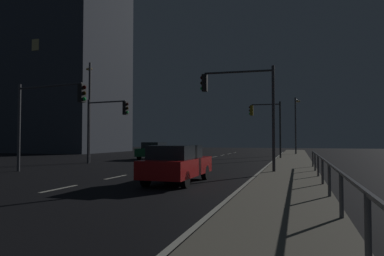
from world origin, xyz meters
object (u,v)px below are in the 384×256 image
at_px(traffic_light_mid_right, 106,118).
at_px(street_lamp_corner, 296,119).
at_px(traffic_light_mid_left, 241,98).
at_px(building_distant, 45,48).
at_px(traffic_light_near_left, 266,119).
at_px(street_lamp_across_street, 89,104).
at_px(car_oncoming, 154,150).
at_px(traffic_light_near_right, 48,107).
at_px(car, 177,163).

xyz_separation_m(traffic_light_mid_right, street_lamp_corner, (13.43, 19.61, 0.77)).
distance_m(traffic_light_mid_left, building_distant, 43.27).
height_order(traffic_light_near_left, street_lamp_across_street, street_lamp_across_street).
distance_m(street_lamp_corner, street_lamp_across_street, 24.20).
xyz_separation_m(traffic_light_mid_left, street_lamp_corner, (2.73, 23.42, 0.12)).
distance_m(car_oncoming, traffic_light_near_right, 13.79).
xyz_separation_m(car, traffic_light_near_left, (2.09, 18.35, 2.91)).
xyz_separation_m(traffic_light_near_right, building_distant, (-23.96, 26.77, 12.36)).
bearing_deg(building_distant, street_lamp_across_street, -41.74).
bearing_deg(car, traffic_light_mid_right, 135.68).
xyz_separation_m(traffic_light_mid_left, building_distant, (-34.10, 23.85, 11.86)).
xyz_separation_m(traffic_light_mid_left, traffic_light_mid_right, (-10.70, 3.81, -0.65)).
distance_m(car, traffic_light_near_right, 8.84).
relative_size(traffic_light_near_left, street_lamp_across_street, 0.65).
distance_m(traffic_light_mid_left, street_lamp_corner, 23.58).
bearing_deg(traffic_light_near_left, building_distant, 163.33).
relative_size(traffic_light_mid_left, traffic_light_near_left, 1.08).
bearing_deg(traffic_light_mid_left, street_lamp_across_street, 158.93).
xyz_separation_m(traffic_light_mid_right, building_distant, (-23.39, 20.04, 12.52)).
distance_m(car, street_lamp_corner, 28.75).
xyz_separation_m(traffic_light_mid_left, traffic_light_near_left, (0.15, 13.60, -0.34)).
bearing_deg(building_distant, traffic_light_near_left, -16.67).
relative_size(traffic_light_mid_right, street_lamp_across_street, 0.61).
relative_size(traffic_light_near_right, building_distant, 0.16).
relative_size(car_oncoming, street_lamp_corner, 0.68).
bearing_deg(building_distant, traffic_light_near_right, -48.18).
distance_m(car_oncoming, building_distant, 31.49).
distance_m(car, building_distant, 45.62).
bearing_deg(car_oncoming, traffic_light_mid_right, -97.08).
bearing_deg(street_lamp_across_street, traffic_light_near_right, -70.41).
height_order(traffic_light_mid_left, building_distant, building_distant).
relative_size(car, street_lamp_across_street, 0.56).
bearing_deg(car, street_lamp_across_street, 138.52).
height_order(car_oncoming, traffic_light_near_right, traffic_light_near_right).
bearing_deg(traffic_light_mid_left, traffic_light_mid_right, 160.40).
distance_m(traffic_light_mid_left, traffic_light_near_right, 10.56).
xyz_separation_m(traffic_light_mid_left, street_lamp_across_street, (-12.95, 4.99, 0.62)).
height_order(street_lamp_corner, street_lamp_across_street, street_lamp_across_street).
height_order(traffic_light_mid_right, street_lamp_corner, street_lamp_corner).
bearing_deg(traffic_light_mid_right, street_lamp_across_street, 152.36).
bearing_deg(street_lamp_corner, car, -99.40).
bearing_deg(street_lamp_across_street, traffic_light_near_left, 33.31).
distance_m(traffic_light_mid_right, traffic_light_near_left, 14.62).
xyz_separation_m(car, traffic_light_mid_right, (-8.77, 8.56, 2.60)).
height_order(traffic_light_mid_right, traffic_light_near_left, traffic_light_near_left).
xyz_separation_m(traffic_light_near_left, street_lamp_across_street, (-13.10, -8.61, 0.95)).
height_order(car, traffic_light_near_right, traffic_light_near_right).
xyz_separation_m(traffic_light_near_left, street_lamp_corner, (2.58, 9.82, 0.46)).
relative_size(street_lamp_corner, street_lamp_across_street, 0.83).
xyz_separation_m(car, traffic_light_mid_left, (1.93, 4.75, 3.25)).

